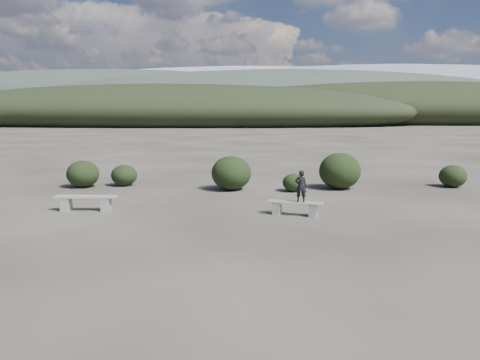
{
  "coord_description": "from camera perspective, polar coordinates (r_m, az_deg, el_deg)",
  "views": [
    {
      "loc": [
        1.08,
        -9.61,
        3.05
      ],
      "look_at": [
        0.05,
        3.5,
        1.1
      ],
      "focal_mm": 35.0,
      "sensor_mm": 36.0,
      "label": 1
    }
  ],
  "objects": [
    {
      "name": "ground",
      "position": [
        10.14,
        -1.85,
        -9.07
      ],
      "size": [
        1200.0,
        1200.0,
        0.0
      ],
      "primitive_type": "plane",
      "color": "#2A2621",
      "rests_on": "ground"
    },
    {
      "name": "bench_left",
      "position": [
        15.14,
        -18.26,
        -2.53
      ],
      "size": [
        1.89,
        0.5,
        0.47
      ],
      "rotation": [
        0.0,
        0.0,
        0.06
      ],
      "color": "slate",
      "rests_on": "ground"
    },
    {
      "name": "bench_right",
      "position": [
        13.85,
        6.72,
        -3.3
      ],
      "size": [
        1.67,
        0.71,
        0.41
      ],
      "rotation": [
        0.0,
        0.0,
        -0.23
      ],
      "color": "slate",
      "rests_on": "ground"
    },
    {
      "name": "seated_person",
      "position": [
        13.71,
        7.44,
        -0.76
      ],
      "size": [
        0.35,
        0.23,
        0.94
      ],
      "primitive_type": "imported",
      "rotation": [
        0.0,
        0.0,
        3.17
      ],
      "color": "black",
      "rests_on": "bench_right"
    },
    {
      "name": "shrub_a",
      "position": [
        19.74,
        -13.94,
        0.56
      ],
      "size": [
        1.06,
        1.06,
        0.87
      ],
      "primitive_type": "ellipsoid",
      "color": "black",
      "rests_on": "ground"
    },
    {
      "name": "shrub_b",
      "position": [
        18.11,
        -1.07,
        0.86
      ],
      "size": [
        1.55,
        1.55,
        1.33
      ],
      "primitive_type": "ellipsoid",
      "color": "black",
      "rests_on": "ground"
    },
    {
      "name": "shrub_c",
      "position": [
        17.92,
        6.57,
        -0.32
      ],
      "size": [
        0.86,
        0.86,
        0.68
      ],
      "primitive_type": "ellipsoid",
      "color": "black",
      "rests_on": "ground"
    },
    {
      "name": "shrub_d",
      "position": [
        18.79,
        12.07,
        1.09
      ],
      "size": [
        1.63,
        1.63,
        1.42
      ],
      "primitive_type": "ellipsoid",
      "color": "black",
      "rests_on": "ground"
    },
    {
      "name": "shrub_e",
      "position": [
        20.68,
        24.52,
        0.43
      ],
      "size": [
        1.07,
        1.07,
        0.89
      ],
      "primitive_type": "ellipsoid",
      "color": "black",
      "rests_on": "ground"
    },
    {
      "name": "shrub_f",
      "position": [
        19.8,
        -18.61,
        0.71
      ],
      "size": [
        1.28,
        1.28,
        1.08
      ],
      "primitive_type": "ellipsoid",
      "color": "black",
      "rests_on": "ground"
    },
    {
      "name": "mountain_ridges",
      "position": [
        348.87,
        3.14,
        9.69
      ],
      "size": [
        500.0,
        400.0,
        56.0
      ],
      "color": "black",
      "rests_on": "ground"
    }
  ]
}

